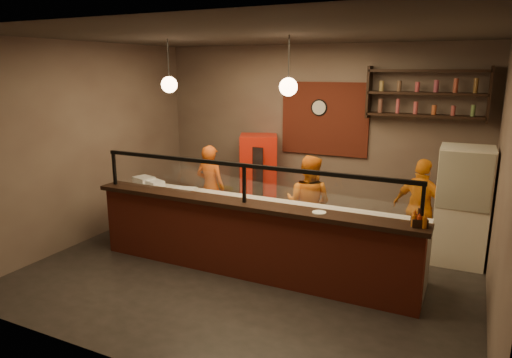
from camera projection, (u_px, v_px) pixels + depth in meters
The scene contains 29 objects.
floor at pixel (254, 268), 6.55m from camera, with size 6.00×6.00×0.00m, color black.
ceiling at pixel (254, 35), 5.79m from camera, with size 6.00×6.00×0.00m, color #39322C.
wall_back at pixel (314, 135), 8.36m from camera, with size 6.00×6.00×0.00m, color #6F5E51.
wall_left at pixel (89, 143), 7.44m from camera, with size 5.00×5.00×0.00m, color #6F5E51.
wall_right at pixel (504, 182), 4.91m from camera, with size 5.00×5.00×0.00m, color #6F5E51.
wall_front at pixel (129, 208), 3.99m from camera, with size 6.00×6.00×0.00m, color #6F5E51.
brick_patch at pixel (324, 119), 8.18m from camera, with size 1.60×0.04×1.30m, color maroon.
service_counter at pixel (245, 242), 6.17m from camera, with size 4.60×0.25×1.00m, color maroon.
counter_ledge at pixel (244, 204), 6.04m from camera, with size 4.70×0.37×0.06m, color black.
worktop_cabinet at pixel (260, 235), 6.63m from camera, with size 4.60×0.75×0.85m, color gray.
worktop at pixel (260, 206), 6.52m from camera, with size 4.60×0.75×0.05m, color silver.
sneeze_guard at pixel (244, 180), 5.96m from camera, with size 4.50×0.05×0.52m.
wall_shelving at pixel (426, 93), 7.21m from camera, with size 1.84×0.28×0.85m.
wall_clock at pixel (319, 108), 8.16m from camera, with size 0.30×0.30×0.04m, color black.
pendant_left at pixel (169, 85), 6.75m from camera, with size 0.24×0.24×0.77m.
pendant_right at pixel (288, 87), 5.95m from camera, with size 0.24×0.24×0.77m.
cook_left at pixel (210, 188), 7.98m from camera, with size 0.55×0.36×1.51m, color #D55214.
cook_mid at pixel (308, 204), 7.00m from camera, with size 0.74×0.57×1.52m, color orange.
cook_right at pixel (421, 209), 6.79m from camera, with size 0.88×0.37×1.50m, color orange.
fridge at pixel (462, 206), 6.57m from camera, with size 0.72×0.67×1.72m, color #EEE3C9.
red_cooler at pixel (259, 176), 8.65m from camera, with size 0.68×0.62×1.58m, color red.
pizza_dough at pixel (231, 200), 6.67m from camera, with size 0.48×0.48×0.01m, color beige.
prep_tub_a at pixel (144, 182), 7.47m from camera, with size 0.32×0.25×0.16m, color silver.
prep_tub_b at pixel (155, 185), 7.31m from camera, with size 0.27×0.21×0.13m, color white.
prep_tub_c at pixel (185, 193), 6.78m from camera, with size 0.31×0.25×0.15m, color silver.
rolling_pin at pixel (206, 195), 6.84m from camera, with size 0.06×0.06×0.35m, color yellow.
condiment_caddy at pixel (419, 222), 5.11m from camera, with size 0.17×0.13×0.09m, color black.
pepper_mill at pixel (420, 218), 5.08m from camera, with size 0.05×0.05×0.22m, color black.
small_plate at pixel (319, 212), 5.59m from camera, with size 0.17×0.17×0.01m, color white.
Camera 1 is at (2.66, -5.45, 2.79)m, focal length 32.00 mm.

